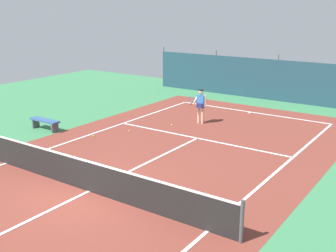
{
  "coord_description": "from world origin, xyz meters",
  "views": [
    {
      "loc": [
        8.6,
        -8.23,
        5.42
      ],
      "look_at": [
        -0.33,
        4.68,
        0.9
      ],
      "focal_mm": 44.89,
      "sensor_mm": 36.0,
      "label": 1
    }
  ],
  "objects_px": {
    "tennis_player": "(201,104)",
    "water_bottle": "(5,142)",
    "tennis_net": "(88,176)",
    "parked_car": "(293,81)",
    "courtside_bench": "(45,122)",
    "tennis_ball_midcourt": "(172,125)",
    "tennis_ball_by_sideline": "(93,136)",
    "tennis_ball_near_player": "(129,131)"
  },
  "relations": [
    {
      "from": "tennis_net",
      "to": "courtside_bench",
      "type": "distance_m",
      "value": 7.26
    },
    {
      "from": "tennis_ball_by_sideline",
      "to": "water_bottle",
      "type": "xyz_separation_m",
      "value": [
        -2.22,
        -2.79,
        0.09
      ]
    },
    {
      "from": "tennis_player",
      "to": "water_bottle",
      "type": "xyz_separation_m",
      "value": [
        -4.92,
        -7.22,
        -0.84
      ]
    },
    {
      "from": "courtside_bench",
      "to": "parked_car",
      "type": "bearing_deg",
      "value": 65.6
    },
    {
      "from": "tennis_net",
      "to": "parked_car",
      "type": "height_order",
      "value": "parked_car"
    },
    {
      "from": "tennis_player",
      "to": "water_bottle",
      "type": "relative_size",
      "value": 6.83
    },
    {
      "from": "tennis_ball_by_sideline",
      "to": "parked_car",
      "type": "bearing_deg",
      "value": 73.94
    },
    {
      "from": "courtside_bench",
      "to": "water_bottle",
      "type": "xyz_separation_m",
      "value": [
        0.29,
        -2.3,
        -0.25
      ]
    },
    {
      "from": "tennis_player",
      "to": "tennis_ball_by_sideline",
      "type": "relative_size",
      "value": 24.85
    },
    {
      "from": "tennis_player",
      "to": "tennis_ball_near_player",
      "type": "bearing_deg",
      "value": 52.98
    },
    {
      "from": "tennis_player",
      "to": "water_bottle",
      "type": "bearing_deg",
      "value": 51.47
    },
    {
      "from": "tennis_player",
      "to": "tennis_ball_by_sideline",
      "type": "height_order",
      "value": "tennis_player"
    },
    {
      "from": "parked_car",
      "to": "water_bottle",
      "type": "height_order",
      "value": "parked_car"
    },
    {
      "from": "tennis_ball_by_sideline",
      "to": "parked_car",
      "type": "distance_m",
      "value": 14.36
    },
    {
      "from": "tennis_ball_near_player",
      "to": "courtside_bench",
      "type": "xyz_separation_m",
      "value": [
        -3.29,
        -1.95,
        0.34
      ]
    },
    {
      "from": "tennis_player",
      "to": "tennis_ball_midcourt",
      "type": "xyz_separation_m",
      "value": [
        -0.89,
        -1.1,
        -0.93
      ]
    },
    {
      "from": "tennis_net",
      "to": "parked_car",
      "type": "distance_m",
      "value": 17.86
    },
    {
      "from": "tennis_ball_midcourt",
      "to": "water_bottle",
      "type": "distance_m",
      "value": 7.33
    },
    {
      "from": "tennis_player",
      "to": "parked_car",
      "type": "distance_m",
      "value": 9.44
    },
    {
      "from": "tennis_ball_by_sideline",
      "to": "tennis_ball_near_player",
      "type": "bearing_deg",
      "value": 61.61
    },
    {
      "from": "tennis_ball_near_player",
      "to": "parked_car",
      "type": "xyz_separation_m",
      "value": [
        3.18,
        12.33,
        0.81
      ]
    },
    {
      "from": "tennis_net",
      "to": "water_bottle",
      "type": "distance_m",
      "value": 6.17
    },
    {
      "from": "courtside_bench",
      "to": "water_bottle",
      "type": "bearing_deg",
      "value": -82.87
    },
    {
      "from": "courtside_bench",
      "to": "tennis_ball_by_sideline",
      "type": "bearing_deg",
      "value": 11.18
    },
    {
      "from": "tennis_ball_near_player",
      "to": "tennis_ball_by_sideline",
      "type": "relative_size",
      "value": 1.0
    },
    {
      "from": "tennis_ball_by_sideline",
      "to": "courtside_bench",
      "type": "bearing_deg",
      "value": -168.82
    },
    {
      "from": "tennis_ball_by_sideline",
      "to": "water_bottle",
      "type": "bearing_deg",
      "value": -128.47
    },
    {
      "from": "tennis_ball_by_sideline",
      "to": "courtside_bench",
      "type": "distance_m",
      "value": 2.58
    },
    {
      "from": "tennis_ball_near_player",
      "to": "tennis_ball_midcourt",
      "type": "bearing_deg",
      "value": 61.45
    },
    {
      "from": "tennis_ball_by_sideline",
      "to": "courtside_bench",
      "type": "relative_size",
      "value": 0.04
    },
    {
      "from": "tennis_player",
      "to": "tennis_ball_midcourt",
      "type": "distance_m",
      "value": 1.69
    },
    {
      "from": "tennis_ball_near_player",
      "to": "tennis_player",
      "type": "bearing_deg",
      "value": 57.25
    },
    {
      "from": "courtside_bench",
      "to": "water_bottle",
      "type": "distance_m",
      "value": 2.33
    },
    {
      "from": "tennis_ball_near_player",
      "to": "water_bottle",
      "type": "distance_m",
      "value": 5.2
    },
    {
      "from": "water_bottle",
      "to": "parked_car",
      "type": "bearing_deg",
      "value": 69.53
    },
    {
      "from": "tennis_net",
      "to": "tennis_ball_near_player",
      "type": "distance_m",
      "value": 6.31
    },
    {
      "from": "parked_car",
      "to": "tennis_ball_by_sideline",
      "type": "bearing_deg",
      "value": 77.08
    },
    {
      "from": "tennis_player",
      "to": "parked_car",
      "type": "xyz_separation_m",
      "value": [
        1.27,
        9.35,
        -0.12
      ]
    },
    {
      "from": "parked_car",
      "to": "tennis_player",
      "type": "bearing_deg",
      "value": 85.42
    },
    {
      "from": "tennis_ball_near_player",
      "to": "tennis_ball_midcourt",
      "type": "relative_size",
      "value": 1.0
    },
    {
      "from": "tennis_ball_midcourt",
      "to": "parked_car",
      "type": "bearing_deg",
      "value": 78.32
    },
    {
      "from": "tennis_ball_near_player",
      "to": "water_bottle",
      "type": "height_order",
      "value": "water_bottle"
    }
  ]
}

